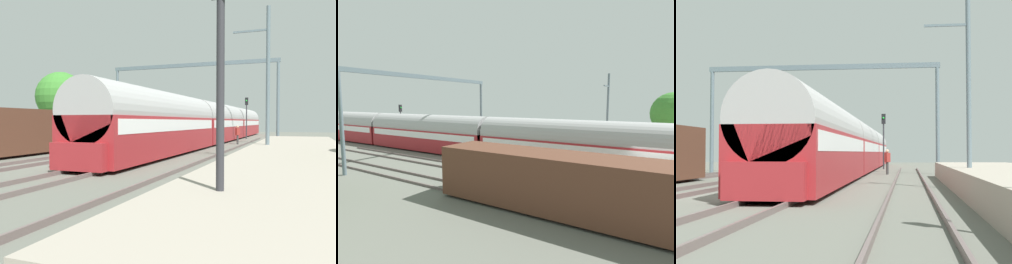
# 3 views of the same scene
# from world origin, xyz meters

# --- Properties ---
(ground) EXTENTS (120.00, 120.00, 0.00)m
(ground) POSITION_xyz_m (0.00, 0.00, 0.00)
(ground) COLOR #62645A
(track_east) EXTENTS (1.52, 60.00, 0.16)m
(track_east) POSITION_xyz_m (2.08, 0.00, 0.08)
(track_east) COLOR #675855
(track_east) RESTS_ON ground
(track_far_east) EXTENTS (1.52, 60.00, 0.16)m
(track_far_east) POSITION_xyz_m (6.24, 0.00, 0.08)
(track_far_east) COLOR #675855
(track_far_east) RESTS_ON ground
(passenger_train) EXTENTS (2.93, 49.20, 3.82)m
(passenger_train) POSITION_xyz_m (2.08, 21.94, 1.97)
(passenger_train) COLOR maroon
(passenger_train) RESTS_ON ground
(person_crossing) EXTENTS (0.42, 0.47, 1.73)m
(person_crossing) POSITION_xyz_m (4.76, 18.39, 1.03)
(person_crossing) COLOR #373737
(person_crossing) RESTS_ON ground
(railway_signal_far) EXTENTS (0.36, 0.30, 5.00)m
(railway_signal_far) POSITION_xyz_m (4.00, 29.13, 3.20)
(railway_signal_far) COLOR #2D2D33
(railway_signal_far) RESTS_ON ground
(catenary_gantry) EXTENTS (16.88, 0.28, 7.86)m
(catenary_gantry) POSITION_xyz_m (0.00, 19.31, 5.93)
(catenary_gantry) COLOR slate
(catenary_gantry) RESTS_ON ground
(catenary_pole_east_mid) EXTENTS (1.90, 0.20, 8.00)m
(catenary_pole_east_mid) POSITION_xyz_m (8.59, 4.52, 4.15)
(catenary_pole_east_mid) COLOR slate
(catenary_pole_east_mid) RESTS_ON ground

